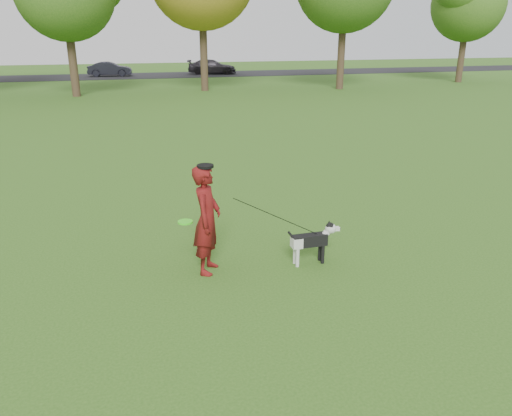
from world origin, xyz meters
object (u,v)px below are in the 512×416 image
object	(u,v)px
man	(207,220)
dog	(313,239)
car_right	(212,67)
car_mid	(110,69)

from	to	relation	value
man	dog	distance (m)	1.78
car_right	dog	bearing A→B (deg)	-175.85
dog	man	bearing A→B (deg)	173.36
car_right	man	bearing A→B (deg)	-178.29
dog	car_mid	size ratio (longest dim) A/B	0.25
man	dog	bearing A→B (deg)	-71.39
car_mid	car_right	bearing A→B (deg)	-82.95
dog	car_mid	xyz separation A→B (m)	(-2.74, 39.85, 0.20)
man	car_right	world-z (taller)	man
dog	car_mid	bearing A→B (deg)	93.93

